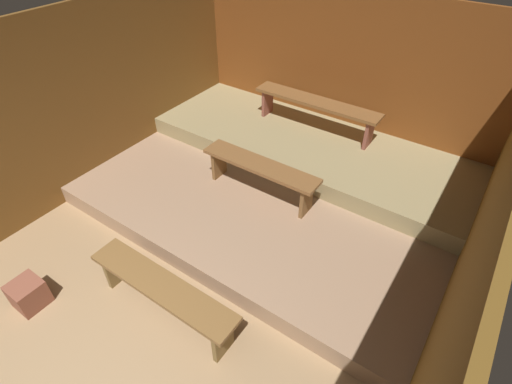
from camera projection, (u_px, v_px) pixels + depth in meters
The scene contains 10 objects.
ground at pixel (236, 240), 5.03m from camera, with size 5.61×6.21×0.08m, color tan.
wall_back at pixel (341, 75), 5.97m from camera, with size 5.61×0.06×2.46m, color brown.
wall_left at pixel (89, 100), 5.30m from camera, with size 0.06×6.21×2.46m, color brown.
wall_right at pixel (472, 256), 3.16m from camera, with size 0.06×6.21×2.46m, color brown.
platform_lower at pixel (276, 192), 5.53m from camera, with size 4.81×3.50×0.25m, color tan.
platform_middle at pixel (309, 148), 5.95m from camera, with size 4.81×1.68×0.25m, color tan.
bench_floor_center at pixel (162, 290), 3.92m from camera, with size 1.75×0.33×0.48m.
bench_lower_center at pixel (260, 170), 5.08m from camera, with size 1.63×0.33×0.48m.
bench_middle_center at pixel (316, 106), 5.90m from camera, with size 1.99×0.33×0.48m.
wooden_crate_floor at pixel (28, 294), 4.16m from camera, with size 0.31×0.31×0.31m, color brown.
Camera 1 is at (2.21, -0.02, 3.63)m, focal length 27.54 mm.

